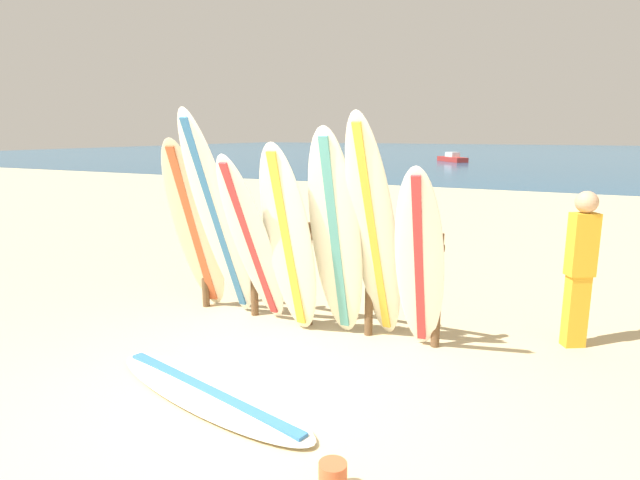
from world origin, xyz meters
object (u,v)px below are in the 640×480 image
Objects in this scene: surfboard_leaning_center_right at (336,238)px; surfboard_leaning_right at (374,234)px; surfboard_leaning_far_right at (420,263)px; small_boat_offshore at (452,158)px; sand_bucket at (333,478)px; surfboard_leaning_far_left at (195,228)px; surfboard_lying_on_sand at (208,393)px; surfboard_leaning_center at (289,242)px; beachgoer_standing at (581,263)px; surfboard_leaning_left at (218,219)px; surfboard_leaning_center_left at (252,243)px; surfboard_rack at (308,263)px.

surfboard_leaning_right is (0.41, 0.02, 0.07)m from surfboard_leaning_center_right.
surfboard_leaning_right is 1.25× the size of surfboard_leaning_far_right.
small_boat_offshore is 15.10× the size of sand_bucket.
surfboard_leaning_far_left reaches higher than surfboard_lying_on_sand.
beachgoer_standing is at bearing 21.12° from surfboard_leaning_center.
surfboard_leaning_center reaches higher than sand_bucket.
surfboard_leaning_left is 1.09× the size of surfboard_leaning_center_right.
small_boat_offshore is at bearing 99.97° from surfboard_leaning_center_right.
surfboard_leaning_center_left reaches higher than beachgoer_standing.
small_boat_offshore is at bearing 98.43° from surfboard_leaning_center_left.
surfboard_leaning_far_right is (0.88, -0.00, -0.17)m from surfboard_leaning_center_right.
surfboard_leaning_right is 36.12m from small_boat_offshore.
surfboard_leaning_left reaches higher than surfboard_leaning_center.
surfboard_leaning_right is at bearing 3.51° from surfboard_leaning_center_left.
surfboard_leaning_far_left is at bearing 173.37° from surfboard_leaning_center.
surfboard_leaning_left reaches higher than beachgoer_standing.
surfboard_leaning_right reaches higher than surfboard_leaning_center.
small_boat_offshore is (-5.27, 35.57, -0.74)m from surfboard_leaning_center_left.
surfboard_leaning_center_left is (0.46, -0.01, -0.23)m from surfboard_leaning_left.
surfboard_leaning_center is 0.88× the size of surfboard_leaning_right.
surfboard_lying_on_sand is at bearing -71.83° from surfboard_leaning_center_left.
surfboard_leaning_far_right reaches higher than surfboard_lying_on_sand.
surfboard_leaning_left is at bearing 178.38° from surfboard_leaning_center.
surfboard_leaning_right is (2.28, -0.06, 0.12)m from surfboard_leaning_far_left.
surfboard_leaning_center_right is at bearing 179.86° from surfboard_leaning_far_right.
surfboard_leaning_center is 36.06m from small_boat_offshore.
surfboard_lying_on_sand is (0.48, -1.48, -0.96)m from surfboard_leaning_center_left.
surfboard_leaning_right is 0.80× the size of small_boat_offshore.
sand_bucket is at bearing -54.99° from surfboard_leaning_center.
surfboard_leaning_right is at bearing 104.11° from sand_bucket.
surfboard_leaning_right is at bearing -19.96° from surfboard_rack.
surfboard_rack is 0.54m from surfboard_leaning_center.
surfboard_rack is 1.06m from surfboard_leaning_right.
sand_bucket is (7.20, -37.68, -0.16)m from small_boat_offshore.
surfboard_leaning_far_left is at bearing 178.61° from surfboard_leaning_right.
surfboard_leaning_center is at bearing -158.88° from beachgoer_standing.
surfboard_leaning_far_left is 0.90× the size of surfboard_leaning_right.
surfboard_leaning_center_left reaches higher than surfboard_rack.
surfboard_leaning_far_right is (1.38, 0.08, -0.09)m from surfboard_leaning_center.
beachgoer_standing is (1.86, 0.97, -0.30)m from surfboard_leaning_right.
surfboard_leaning_far_right is at bearing 1.46° from surfboard_leaning_left.
surfboard_leaning_far_right reaches higher than small_boat_offshore.
small_boat_offshore is (-6.24, 35.51, -0.87)m from surfboard_leaning_center_right.
surfboard_leaning_right is at bearing 2.41° from surfboard_leaning_left.
surfboard_rack is 0.69m from surfboard_leaning_center_left.
surfboard_leaning_left reaches higher than surfboard_leaning_far_left.
surfboard_leaning_center reaches higher than surfboard_leaning_center_left.
sand_bucket is at bearing -41.53° from surfboard_leaning_left.
surfboard_leaning_center reaches higher than surfboard_rack.
surfboard_rack is 1.59× the size of surfboard_leaning_far_right.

